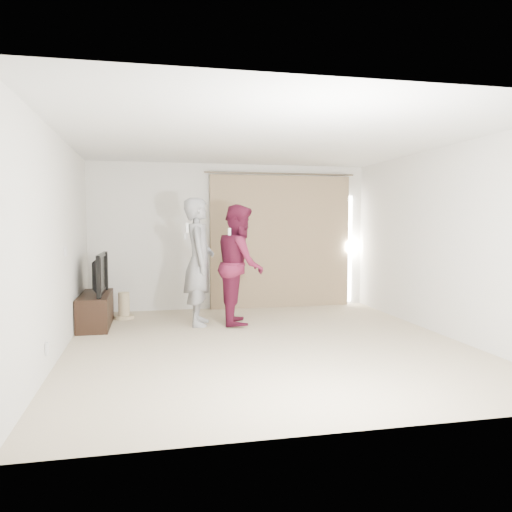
{
  "coord_description": "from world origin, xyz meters",
  "views": [
    {
      "loc": [
        -1.47,
        -6.15,
        1.58
      ],
      "look_at": [
        0.12,
        1.2,
        1.05
      ],
      "focal_mm": 35.0,
      "sensor_mm": 36.0,
      "label": 1
    }
  ],
  "objects_px": {
    "tv": "(95,274)",
    "person_woman": "(240,264)",
    "person_man": "(199,262)",
    "tv_console": "(96,310)"
  },
  "relations": [
    {
      "from": "tv_console",
      "to": "person_man",
      "type": "bearing_deg",
      "value": -8.42
    },
    {
      "from": "tv_console",
      "to": "person_man",
      "type": "distance_m",
      "value": 1.71
    },
    {
      "from": "tv",
      "to": "person_man",
      "type": "bearing_deg",
      "value": -97.12
    },
    {
      "from": "tv",
      "to": "person_woman",
      "type": "xyz_separation_m",
      "value": [
        2.16,
        -0.25,
        0.12
      ]
    },
    {
      "from": "tv",
      "to": "person_man",
      "type": "height_order",
      "value": "person_man"
    },
    {
      "from": "person_man",
      "to": "person_woman",
      "type": "relative_size",
      "value": 1.05
    },
    {
      "from": "tv",
      "to": "person_woman",
      "type": "bearing_deg",
      "value": -95.34
    },
    {
      "from": "person_woman",
      "to": "person_man",
      "type": "bearing_deg",
      "value": 177.76
    },
    {
      "from": "person_man",
      "to": "tv_console",
      "type": "bearing_deg",
      "value": 171.58
    },
    {
      "from": "tv",
      "to": "person_man",
      "type": "relative_size",
      "value": 0.55
    }
  ]
}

